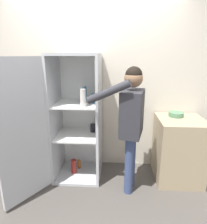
% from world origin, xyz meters
% --- Properties ---
extents(ground_plane, '(12.00, 12.00, 0.00)m').
position_xyz_m(ground_plane, '(0.00, 0.00, 0.00)').
color(ground_plane, '#4C4742').
extents(wall_back, '(7.00, 0.06, 2.55)m').
position_xyz_m(wall_back, '(0.00, 0.98, 1.27)').
color(wall_back, beige).
rests_on(wall_back, ground_plane).
extents(refrigerator, '(1.04, 1.19, 1.75)m').
position_xyz_m(refrigerator, '(-0.32, 0.53, 0.87)').
color(refrigerator, '#B7BABC').
rests_on(refrigerator, ground_plane).
extents(person, '(0.71, 0.56, 1.61)m').
position_xyz_m(person, '(0.52, 0.31, 1.02)').
color(person, '#384770').
rests_on(person, ground_plane).
extents(counter, '(0.61, 0.64, 0.90)m').
position_xyz_m(counter, '(1.22, 0.61, 0.45)').
color(counter, tan).
rests_on(counter, ground_plane).
extents(bowl, '(0.20, 0.20, 0.06)m').
position_xyz_m(bowl, '(1.18, 0.72, 0.93)').
color(bowl, '#517F5B').
rests_on(bowl, counter).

